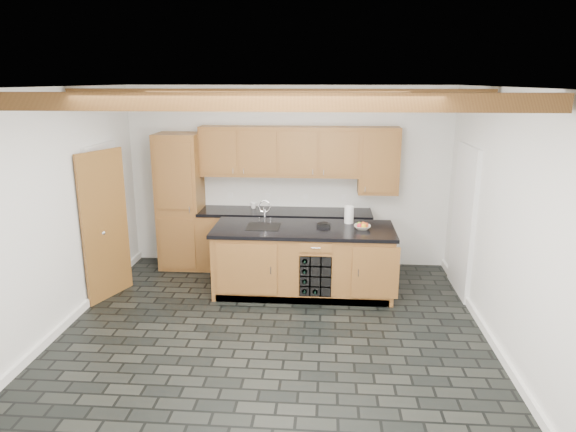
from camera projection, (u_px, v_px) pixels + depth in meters
name	position (u px, v px, depth m)	size (l,w,h in m)	color
ground	(272.00, 334.00, 5.98)	(5.00, 5.00, 0.00)	black
room_shell	(269.00, 197.00, 6.10)	(5.01, 5.00, 5.00)	white
back_cabinetry	(263.00, 207.00, 7.91)	(3.65, 0.62, 2.20)	brown
island	(304.00, 260.00, 7.07)	(2.48, 0.96, 0.93)	brown
faucet	(264.00, 224.00, 7.03)	(0.45, 0.40, 0.34)	black
kitchen_scale	(324.00, 225.00, 7.01)	(0.19, 0.12, 0.06)	black
fruit_bowl	(362.00, 227.00, 6.88)	(0.22, 0.22, 0.05)	beige
fruit_cluster	(362.00, 225.00, 6.88)	(0.16, 0.17, 0.07)	#B83E18
paper_towel	(349.00, 215.00, 7.16)	(0.13, 0.13, 0.24)	white
mug	(253.00, 205.00, 8.00)	(0.10, 0.10, 0.10)	white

